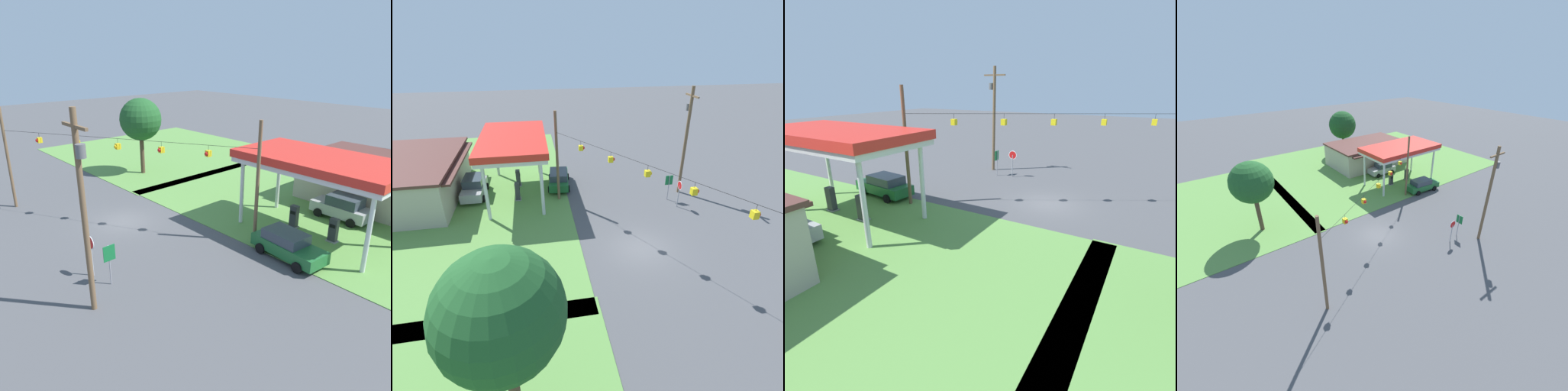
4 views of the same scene
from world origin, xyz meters
TOP-DOWN VIEW (x-y plane):
  - ground_plane at (0.00, 0.00)m, footprint 160.00×160.00m
  - gas_station_canopy at (10.73, 8.77)m, footprint 10.84×5.84m
  - fuel_pump_near at (9.18, 8.77)m, footprint 0.71×0.56m
  - fuel_pump_far at (12.29, 8.77)m, footprint 0.71×0.56m
  - car_at_pumps_front at (11.48, 4.73)m, footprint 4.88×2.44m
  - stop_sign_roadside at (5.29, -5.26)m, footprint 0.80×0.08m
  - route_sign at (6.79, -4.95)m, footprint 0.10×0.70m
  - utility_pole_main at (8.13, -6.70)m, footprint 2.20×0.44m
  - signal_span_gantry at (-0.00, -0.01)m, footprint 17.52×10.24m

SIDE VIEW (x-z plane):
  - ground_plane at x=0.00m, z-range 0.00..0.00m
  - fuel_pump_near at x=9.18m, z-range -0.04..1.67m
  - fuel_pump_far at x=12.29m, z-range -0.04..1.67m
  - car_at_pumps_front at x=11.48m, z-range 0.04..1.74m
  - route_sign at x=6.79m, z-range 0.51..2.91m
  - stop_sign_roadside at x=5.29m, z-range 0.56..3.06m
  - signal_span_gantry at x=0.00m, z-range 0.45..8.65m
  - gas_station_canopy at x=10.73m, z-range 2.32..8.00m
  - utility_pole_main at x=8.13m, z-range 0.58..10.50m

